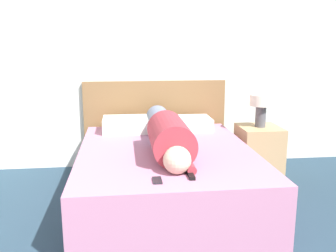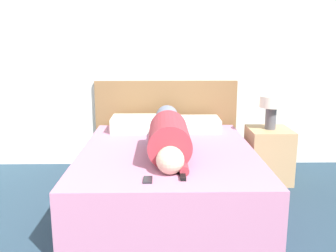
# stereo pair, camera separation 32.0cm
# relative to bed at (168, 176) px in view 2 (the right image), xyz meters

# --- Properties ---
(wall_back) EXTENTS (6.08, 0.06, 2.60)m
(wall_back) POSITION_rel_bed_xyz_m (0.18, 1.19, 1.04)
(wall_back) COLOR silver
(wall_back) RESTS_ON ground_plane
(bed) EXTENTS (1.56, 2.02, 0.52)m
(bed) POSITION_rel_bed_xyz_m (0.00, 0.00, 0.00)
(bed) COLOR #B2708E
(bed) RESTS_ON ground_plane
(headboard) EXTENTS (1.68, 0.04, 1.03)m
(headboard) POSITION_rel_bed_xyz_m (0.00, 1.12, 0.25)
(headboard) COLOR brown
(headboard) RESTS_ON ground_plane
(nightstand) EXTENTS (0.44, 0.47, 0.57)m
(nightstand) POSITION_rel_bed_xyz_m (1.10, 0.56, 0.03)
(nightstand) COLOR tan
(nightstand) RESTS_ON ground_plane
(table_lamp) EXTENTS (0.25, 0.25, 0.35)m
(table_lamp) POSITION_rel_bed_xyz_m (1.10, 0.56, 0.56)
(table_lamp) COLOR #4C4C51
(table_lamp) RESTS_ON nightstand
(person_lying) EXTENTS (0.34, 1.69, 0.34)m
(person_lying) POSITION_rel_bed_xyz_m (0.01, 0.00, 0.41)
(person_lying) COLOR #DBB293
(person_lying) RESTS_ON bed
(pillow_near_headboard) EXTENTS (0.55, 0.39, 0.15)m
(pillow_near_headboard) POSITION_rel_bed_xyz_m (-0.33, 0.75, 0.34)
(pillow_near_headboard) COLOR silver
(pillow_near_headboard) RESTS_ON bed
(pillow_second) EXTENTS (0.52, 0.39, 0.14)m
(pillow_second) POSITION_rel_bed_xyz_m (0.32, 0.75, 0.33)
(pillow_second) COLOR silver
(pillow_second) RESTS_ON bed
(tv_remote) EXTENTS (0.04, 0.15, 0.02)m
(tv_remote) POSITION_rel_bed_xyz_m (0.10, -0.74, 0.27)
(tv_remote) COLOR black
(tv_remote) RESTS_ON bed
(cell_phone) EXTENTS (0.06, 0.13, 0.01)m
(cell_phone) POSITION_rel_bed_xyz_m (-0.15, -0.79, 0.27)
(cell_phone) COLOR black
(cell_phone) RESTS_ON bed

